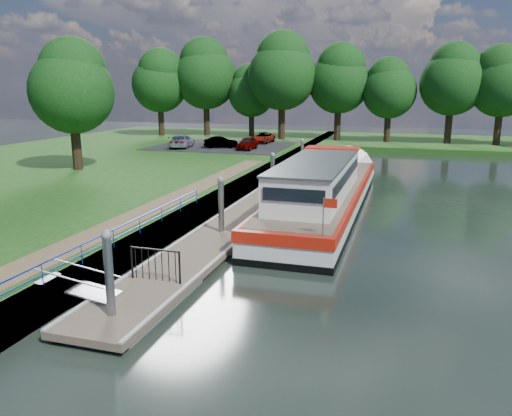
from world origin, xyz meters
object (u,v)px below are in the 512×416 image
(barge, at_px, (326,191))
(car_b, at_px, (221,142))
(car_c, at_px, (182,141))
(pontoon, at_px, (251,213))
(car_d, at_px, (263,138))
(car_a, at_px, (247,143))

(barge, xyz_separation_m, car_b, (-13.99, 20.00, 0.32))
(car_c, bearing_deg, pontoon, 112.55)
(car_c, bearing_deg, car_d, -145.25)
(pontoon, height_order, car_d, car_d)
(car_a, bearing_deg, car_b, 171.45)
(car_b, bearing_deg, car_c, 82.33)
(pontoon, distance_m, car_d, 29.75)
(car_b, distance_m, car_d, 6.52)
(pontoon, xyz_separation_m, car_b, (-10.39, 22.82, 1.22))
(barge, bearing_deg, car_a, 119.37)
(pontoon, xyz_separation_m, car_d, (-7.63, 28.73, 1.23))
(car_a, relative_size, car_d, 0.86)
(car_a, height_order, car_c, car_c)
(car_b, relative_size, car_c, 0.76)
(car_a, height_order, car_d, car_a)
(pontoon, distance_m, car_c, 26.23)
(barge, distance_m, car_d, 28.24)
(car_c, height_order, car_d, car_c)
(pontoon, xyz_separation_m, car_a, (-7.38, 22.33, 1.26))
(car_b, height_order, car_c, car_c)
(car_b, distance_m, car_c, 4.04)
(car_a, distance_m, car_c, 6.97)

